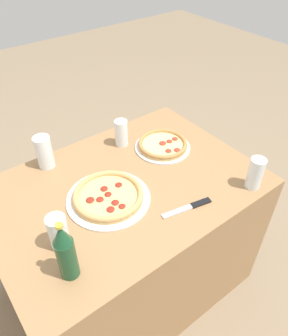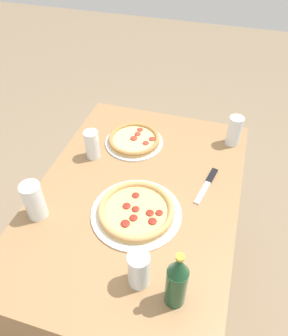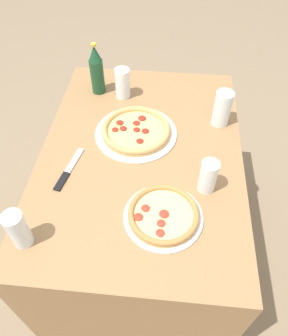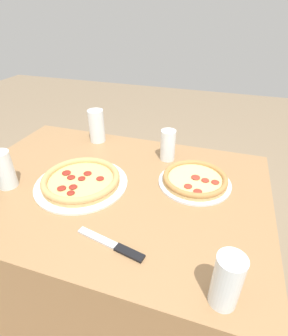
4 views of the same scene
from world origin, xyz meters
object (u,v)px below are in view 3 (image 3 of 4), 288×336
glass_cola (222,110)px  glass_lemonade (19,230)px  knife (68,171)px  pizza_margherita (163,215)px  glass_red_wine (208,177)px  pizza_salami (136,131)px  glass_iced_tea (123,84)px  beer_bottle (97,70)px

glass_cola → glass_lemonade: bearing=134.2°
glass_cola → glass_lemonade: size_ratio=1.09×
knife → glass_lemonade: bearing=167.1°
pizza_margherita → knife: size_ratio=1.24×
glass_red_wine → pizza_salami: bearing=47.6°
pizza_margherita → glass_iced_tea: glass_iced_tea is taller
glass_red_wine → beer_bottle: bearing=42.5°
glass_iced_tea → glass_red_wine: (-0.51, -0.37, -0.00)m
glass_cola → glass_iced_tea: 0.46m
pizza_salami → knife: (-0.23, 0.23, -0.02)m
glass_iced_tea → beer_bottle: 0.13m
pizza_salami → glass_red_wine: bearing=-132.4°
pizza_salami → glass_iced_tea: bearing=19.4°
glass_red_wine → glass_iced_tea: bearing=36.0°
glass_red_wine → knife: size_ratio=0.61×
glass_red_wine → glass_lemonade: (-0.27, 0.58, 0.00)m
pizza_margherita → glass_lemonade: bearing=106.4°
glass_cola → glass_red_wine: bearing=169.4°
pizza_salami → beer_bottle: 0.36m
glass_iced_tea → glass_lemonade: bearing=164.9°
pizza_margherita → knife: (0.17, 0.37, -0.01)m
pizza_margherita → glass_lemonade: 0.46m
glass_iced_tea → glass_red_wine: glass_iced_tea is taller
beer_bottle → knife: (-0.50, 0.02, -0.11)m
pizza_salami → glass_cola: (0.11, -0.35, 0.05)m
glass_red_wine → knife: glass_red_wine is taller
glass_red_wine → glass_lemonade: size_ratio=0.93×
glass_red_wine → glass_lemonade: bearing=114.8°
glass_iced_tea → beer_bottle: (0.03, 0.12, 0.05)m
glass_cola → glass_red_wine: (-0.36, 0.07, -0.01)m
pizza_margherita → beer_bottle: bearing=27.1°
pizza_salami → glass_red_wine: size_ratio=2.56×
pizza_margherita → knife: 0.40m
glass_cola → beer_bottle: 0.58m
glass_red_wine → knife: (0.03, 0.51, -0.06)m
beer_bottle → knife: 0.52m
beer_bottle → pizza_margherita: bearing=-152.9°
glass_iced_tea → knife: 0.50m
glass_iced_tea → glass_lemonade: 0.80m
beer_bottle → knife: beer_bottle is taller
glass_red_wine → glass_cola: bearing=-10.6°
pizza_salami → glass_cola: 0.37m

